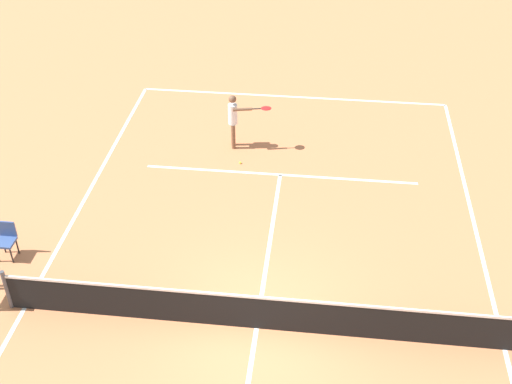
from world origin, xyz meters
name	(u,v)px	position (x,y,z in m)	size (l,w,h in m)	color
ground_plane	(257,328)	(0.00, 0.00, 0.00)	(60.00, 60.00, 0.00)	#D37A4C
court_lines	(257,328)	(0.00, 0.00, 0.00)	(10.68, 22.01, 0.01)	white
tennis_net	(257,312)	(0.00, 0.00, 0.50)	(11.28, 0.10, 1.07)	#4C4C51
player_serving	(235,117)	(1.53, -7.43, 1.05)	(1.33, 0.45, 1.76)	brown
tennis_ball	(240,163)	(1.24, -6.48, 0.03)	(0.07, 0.07, 0.07)	#CCE033
courtside_chair_mid	(6,239)	(6.35, -1.69, 0.53)	(0.44, 0.46, 0.95)	#262626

